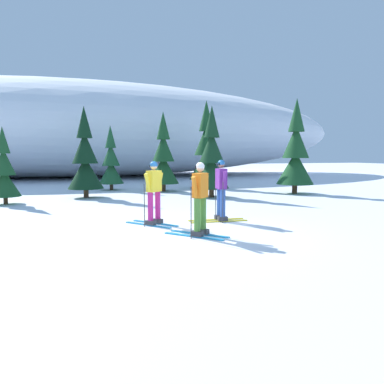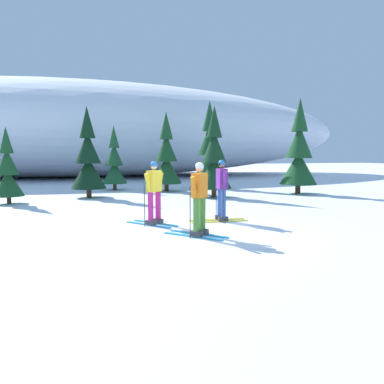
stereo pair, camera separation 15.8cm
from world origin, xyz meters
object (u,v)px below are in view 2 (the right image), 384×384
at_px(pine_tree_center, 166,158).
at_px(pine_tree_far_right, 299,154).
at_px(pine_tree_center_left, 114,163).
at_px(pine_tree_center_right, 214,159).
at_px(skier_purple_jacket, 221,189).
at_px(pine_tree_right, 209,152).
at_px(skier_yellow_jacket, 154,192).
at_px(pine_tree_left, 88,160).
at_px(skier_orange_jacket, 199,198).
at_px(pine_tree_far_left, 8,172).

xyz_separation_m(pine_tree_center, pine_tree_far_right, (5.97, -3.14, 0.22)).
distance_m(pine_tree_center_left, pine_tree_center_right, 6.34).
distance_m(skier_purple_jacket, pine_tree_right, 10.69).
bearing_deg(skier_yellow_jacket, pine_tree_far_right, 34.59).
bearing_deg(pine_tree_center_right, pine_tree_far_right, 2.01).
relative_size(pine_tree_left, pine_tree_center_right, 0.99).
xyz_separation_m(skier_purple_jacket, skier_yellow_jacket, (-2.00, 0.00, -0.01)).
height_order(skier_orange_jacket, pine_tree_far_left, pine_tree_far_left).
distance_m(pine_tree_left, pine_tree_far_right, 10.11).
xyz_separation_m(pine_tree_left, pine_tree_center, (4.03, 1.68, 0.04)).
bearing_deg(pine_tree_far_left, skier_purple_jacket, -42.35).
xyz_separation_m(pine_tree_center, pine_tree_center_right, (1.43, -3.29, -0.02)).
xyz_separation_m(pine_tree_center_left, pine_tree_center_right, (3.98, -4.93, 0.26)).
bearing_deg(pine_tree_center_right, skier_yellow_jacket, -124.76).
bearing_deg(skier_yellow_jacket, pine_tree_far_left, 127.44).
distance_m(pine_tree_center_left, pine_tree_center, 3.04).
relative_size(skier_orange_jacket, pine_tree_far_left, 0.58).
height_order(pine_tree_center_left, pine_tree_right, pine_tree_right).
distance_m(skier_purple_jacket, pine_tree_left, 8.15).
xyz_separation_m(pine_tree_center_right, pine_tree_far_right, (4.54, 0.16, 0.23)).
bearing_deg(pine_tree_far_right, pine_tree_center_left, 150.72).
height_order(pine_tree_left, pine_tree_far_right, pine_tree_far_right).
relative_size(pine_tree_center_left, pine_tree_center, 0.84).
relative_size(skier_purple_jacket, skier_yellow_jacket, 1.02).
bearing_deg(pine_tree_center, skier_purple_jacket, -93.27).
distance_m(pine_tree_far_left, pine_tree_center_right, 8.59).
bearing_deg(pine_tree_far_right, skier_orange_jacket, -135.63).
xyz_separation_m(pine_tree_far_left, pine_tree_right, (9.96, 4.05, 0.83)).
xyz_separation_m(pine_tree_far_left, pine_tree_left, (3.11, 1.27, 0.44)).
bearing_deg(skier_orange_jacket, pine_tree_right, 68.70).
bearing_deg(pine_tree_center_left, skier_orange_jacket, -86.45).
bearing_deg(pine_tree_far_right, pine_tree_center_right, -177.99).
bearing_deg(pine_tree_center, pine_tree_left, -157.40).
bearing_deg(pine_tree_far_right, pine_tree_right, 126.58).
distance_m(pine_tree_right, pine_tree_far_right, 5.28).
distance_m(skier_orange_jacket, pine_tree_right, 12.74).
xyz_separation_m(pine_tree_center_left, pine_tree_right, (5.37, -0.54, 0.63)).
xyz_separation_m(skier_orange_jacket, pine_tree_center_right, (3.21, 7.42, 0.81)).
bearing_deg(pine_tree_far_left, skier_yellow_jacket, -52.56).
height_order(skier_yellow_jacket, pine_tree_right, pine_tree_right).
distance_m(skier_yellow_jacket, pine_tree_center_left, 10.64).
bearing_deg(pine_tree_far_right, skier_yellow_jacket, -145.41).
relative_size(skier_orange_jacket, pine_tree_center_right, 0.43).
xyz_separation_m(skier_yellow_jacket, pine_tree_left, (-1.51, 7.31, 0.79)).
xyz_separation_m(skier_yellow_jacket, pine_tree_center_right, (3.95, 5.69, 0.80)).
height_order(pine_tree_left, pine_tree_center_left, pine_tree_left).
relative_size(pine_tree_center_left, pine_tree_far_right, 0.75).
distance_m(pine_tree_left, pine_tree_right, 7.41).
bearing_deg(pine_tree_right, pine_tree_center, -158.69).
bearing_deg(pine_tree_far_right, skier_purple_jacket, -137.90).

